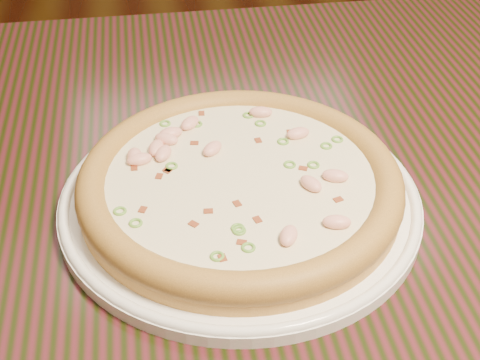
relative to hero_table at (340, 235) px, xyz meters
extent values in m
plane|color=black|center=(0.25, 0.36, -0.65)|extent=(9.00, 9.00, 0.00)
cube|color=black|center=(0.00, 0.00, 0.08)|extent=(1.20, 0.80, 0.04)
cylinder|color=white|center=(-0.12, -0.05, 0.10)|extent=(0.33, 0.33, 0.01)
torus|color=white|center=(-0.12, -0.05, 0.11)|extent=(0.33, 0.33, 0.01)
cylinder|color=tan|center=(-0.12, -0.05, 0.12)|extent=(0.29, 0.29, 0.02)
torus|color=#B28233|center=(-0.12, -0.05, 0.13)|extent=(0.30, 0.30, 0.03)
cylinder|color=beige|center=(-0.12, -0.05, 0.13)|extent=(0.25, 0.25, 0.00)
ellipsoid|color=#F2B29E|center=(-0.05, -0.13, 0.14)|extent=(0.03, 0.02, 0.01)
ellipsoid|color=#F2B29E|center=(-0.16, 0.04, 0.14)|extent=(0.03, 0.03, 0.01)
ellipsoid|color=#F2B29E|center=(-0.18, 0.02, 0.14)|extent=(0.03, 0.02, 0.01)
ellipsoid|color=#F2B29E|center=(-0.08, 0.05, 0.14)|extent=(0.03, 0.02, 0.01)
ellipsoid|color=#F2B29E|center=(-0.06, -0.08, 0.14)|extent=(0.02, 0.03, 0.01)
ellipsoid|color=#F2B29E|center=(-0.05, 0.00, 0.14)|extent=(0.03, 0.02, 0.01)
ellipsoid|color=#F2B29E|center=(-0.19, 0.00, 0.14)|extent=(0.02, 0.03, 0.01)
ellipsoid|color=#F2B29E|center=(-0.18, 0.01, 0.14)|extent=(0.03, 0.02, 0.01)
ellipsoid|color=#F2B29E|center=(-0.09, -0.14, 0.14)|extent=(0.02, 0.03, 0.01)
ellipsoid|color=#F2B29E|center=(-0.21, -0.01, 0.14)|extent=(0.01, 0.02, 0.01)
ellipsoid|color=#F2B29E|center=(-0.14, -0.01, 0.14)|extent=(0.03, 0.03, 0.01)
ellipsoid|color=#F2B29E|center=(-0.19, -0.01, 0.14)|extent=(0.02, 0.03, 0.01)
ellipsoid|color=#F2B29E|center=(-0.21, -0.02, 0.14)|extent=(0.03, 0.02, 0.01)
ellipsoid|color=#F2B29E|center=(-0.04, -0.07, 0.14)|extent=(0.03, 0.02, 0.01)
cube|color=maroon|center=(-0.15, -0.10, 0.13)|extent=(0.01, 0.01, 0.00)
cube|color=maroon|center=(-0.13, -0.14, 0.13)|extent=(0.01, 0.01, 0.00)
cube|color=maroon|center=(-0.09, 0.00, 0.13)|extent=(0.01, 0.01, 0.00)
cube|color=maroon|center=(-0.11, -0.11, 0.13)|extent=(0.01, 0.01, 0.00)
cube|color=maroon|center=(-0.18, -0.03, 0.13)|extent=(0.01, 0.01, 0.00)
cube|color=maroon|center=(-0.16, 0.01, 0.13)|extent=(0.01, 0.01, 0.00)
cube|color=maroon|center=(-0.18, -0.03, 0.13)|extent=(0.01, 0.01, 0.00)
cube|color=maroon|center=(-0.06, -0.05, 0.13)|extent=(0.01, 0.01, 0.00)
cube|color=maroon|center=(-0.19, -0.04, 0.13)|extent=(0.01, 0.01, 0.00)
cube|color=maroon|center=(-0.19, 0.00, 0.13)|extent=(0.01, 0.01, 0.00)
cube|color=maroon|center=(-0.21, -0.09, 0.13)|extent=(0.01, 0.01, 0.00)
cube|color=maroon|center=(-0.21, -0.02, 0.13)|extent=(0.01, 0.01, 0.00)
cube|color=maroon|center=(-0.14, 0.06, 0.13)|extent=(0.01, 0.01, 0.00)
cube|color=maroon|center=(-0.06, 0.01, 0.13)|extent=(0.01, 0.01, 0.00)
cube|color=maroon|center=(-0.13, -0.09, 0.13)|extent=(0.01, 0.01, 0.00)
cube|color=maroon|center=(-0.04, -0.10, 0.13)|extent=(0.01, 0.01, 0.00)
cube|color=maroon|center=(-0.17, -0.11, 0.13)|extent=(0.01, 0.01, 0.00)
cube|color=maroon|center=(-0.15, -0.15, 0.13)|extent=(0.01, 0.01, 0.00)
torus|color=#5D9733|center=(-0.15, -0.15, 0.13)|extent=(0.02, 0.02, 0.00)
torus|color=#5D9733|center=(-0.02, -0.01, 0.13)|extent=(0.02, 0.02, 0.00)
torus|color=#5D9733|center=(-0.13, -0.12, 0.13)|extent=(0.02, 0.02, 0.00)
torus|color=#5D9733|center=(-0.13, -0.12, 0.13)|extent=(0.01, 0.01, 0.00)
torus|color=#5D9733|center=(-0.18, 0.05, 0.13)|extent=(0.02, 0.02, 0.00)
torus|color=#5D9733|center=(-0.15, 0.04, 0.13)|extent=(0.01, 0.01, 0.00)
torus|color=#5D9733|center=(-0.05, -0.04, 0.13)|extent=(0.01, 0.01, 0.00)
torus|color=#5D9733|center=(-0.10, 0.05, 0.13)|extent=(0.02, 0.02, 0.00)
torus|color=#5D9733|center=(-0.13, -0.15, 0.13)|extent=(0.02, 0.02, 0.00)
torus|color=#5D9733|center=(-0.09, 0.03, 0.13)|extent=(0.01, 0.01, 0.00)
torus|color=#5D9733|center=(-0.22, -0.10, 0.13)|extent=(0.02, 0.02, 0.00)
torus|color=#5D9733|center=(-0.03, -0.02, 0.13)|extent=(0.02, 0.02, 0.00)
torus|color=#5D9733|center=(-0.18, -0.03, 0.13)|extent=(0.01, 0.01, 0.00)
torus|color=#5D9733|center=(-0.07, 0.00, 0.13)|extent=(0.01, 0.01, 0.00)
torus|color=#5D9733|center=(-0.07, -0.04, 0.13)|extent=(0.02, 0.02, 0.00)
torus|color=#5D9733|center=(-0.23, -0.08, 0.13)|extent=(0.02, 0.02, 0.00)
camera|label=1|loc=(-0.19, -0.53, 0.50)|focal=50.00mm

